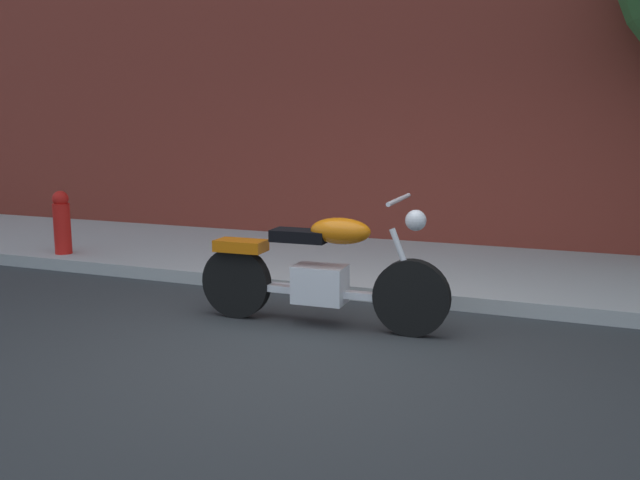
# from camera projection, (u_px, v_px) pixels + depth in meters

# --- Properties ---
(ground_plane) EXTENTS (60.00, 60.00, 0.00)m
(ground_plane) POSITION_uv_depth(u_px,v_px,m) (304.00, 352.00, 5.16)
(ground_plane) COLOR #303335
(sidewalk) EXTENTS (23.58, 2.73, 0.14)m
(sidewalk) POSITION_uv_depth(u_px,v_px,m) (403.00, 267.00, 7.83)
(sidewalk) COLOR #ABABAB
(sidewalk) RESTS_ON ground
(motorcycle) EXTENTS (2.21, 0.70, 1.13)m
(motorcycle) POSITION_uv_depth(u_px,v_px,m) (320.00, 272.00, 5.76)
(motorcycle) COLOR black
(motorcycle) RESTS_ON ground
(fire_hydrant) EXTENTS (0.20, 0.20, 0.91)m
(fire_hydrant) POSITION_uv_depth(u_px,v_px,m) (62.00, 228.00, 8.23)
(fire_hydrant) COLOR red
(fire_hydrant) RESTS_ON ground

